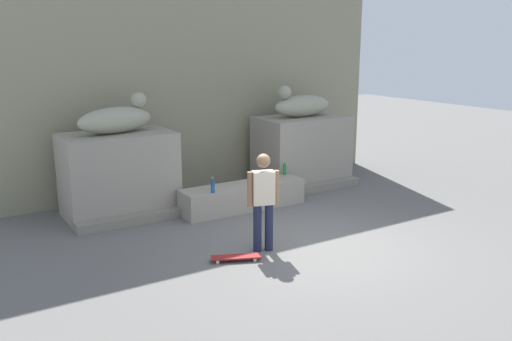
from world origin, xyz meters
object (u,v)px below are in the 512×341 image
object	(u,v)px
statue_reclining_right	(301,105)
skateboard	(236,257)
skater	(263,198)
bottle_green	(285,169)
statue_reclining_left	(117,119)
bottle_blue	(213,186)

from	to	relation	value
statue_reclining_right	skateboard	size ratio (longest dim) A/B	1.99
statue_reclining_right	skater	bearing A→B (deg)	43.58
skateboard	bottle_green	distance (m)	3.78
statue_reclining_left	bottle_green	bearing A→B (deg)	-26.55
bottle_blue	skateboard	bearing A→B (deg)	-107.69
statue_reclining_right	skater	distance (m)	4.63
statue_reclining_right	skateboard	bearing A→B (deg)	39.75
skater	bottle_blue	distance (m)	1.95
skateboard	bottle_blue	bearing A→B (deg)	-84.36
skateboard	bottle_blue	xyz separation A→B (m)	(0.66, 2.08, 0.60)
skateboard	bottle_blue	size ratio (longest dim) A/B	2.61
bottle_green	bottle_blue	size ratio (longest dim) A/B	0.95
statue_reclining_left	bottle_blue	xyz separation A→B (m)	(1.42, -1.31, -1.29)
statue_reclining_left	skater	distance (m)	3.68
statue_reclining_left	bottle_blue	bearing A→B (deg)	-55.76
statue_reclining_right	skater	world-z (taller)	statue_reclining_right
statue_reclining_left	skateboard	bearing A→B (deg)	-90.43
skateboard	bottle_blue	distance (m)	2.27
skateboard	statue_reclining_left	bearing A→B (deg)	-54.08
bottle_blue	statue_reclining_right	bearing A→B (deg)	22.87
statue_reclining_left	skateboard	distance (m)	3.96
statue_reclining_right	skater	size ratio (longest dim) A/B	0.97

